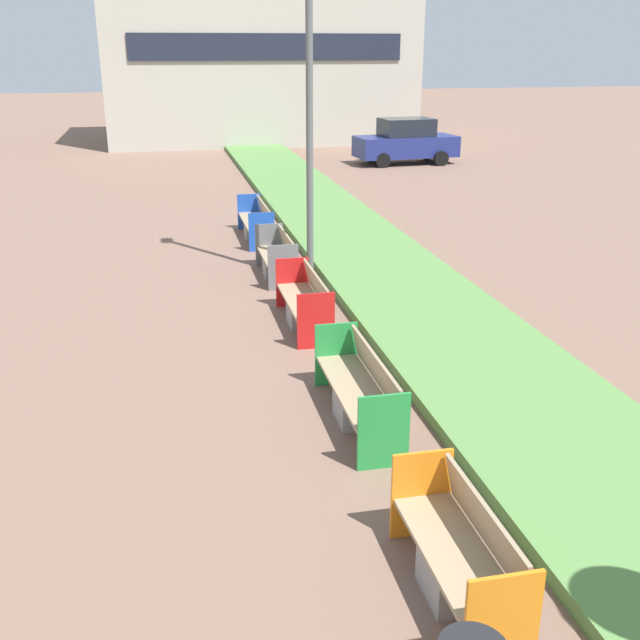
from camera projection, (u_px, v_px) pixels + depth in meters
name	position (u px, v px, depth m)	size (l,w,h in m)	color
planter_grass_strip	(475.00, 357.00, 11.64)	(2.80, 120.00, 0.18)	#568442
building_backdrop	(256.00, 56.00, 38.77)	(15.22, 8.62, 8.43)	#B2AD9E
bench_orange_frame	(459.00, 561.00, 6.60)	(0.65, 1.88, 0.94)	gray
bench_green_frame	(360.00, 395.00, 9.72)	(0.65, 2.41, 0.94)	gray
bench_red_frame	(305.00, 305.00, 13.11)	(0.65, 2.21, 0.94)	gray
bench_grey_frame	(278.00, 260.00, 15.92)	(0.65, 1.95, 0.94)	gray
bench_blue_frame	(257.00, 225.00, 19.04)	(0.65, 2.48, 0.94)	gray
street_lamp_post	(309.00, 46.00, 14.14)	(0.24, 0.44, 8.52)	#56595B
parked_car_distant	(406.00, 142.00, 31.29)	(4.32, 2.07, 1.86)	navy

